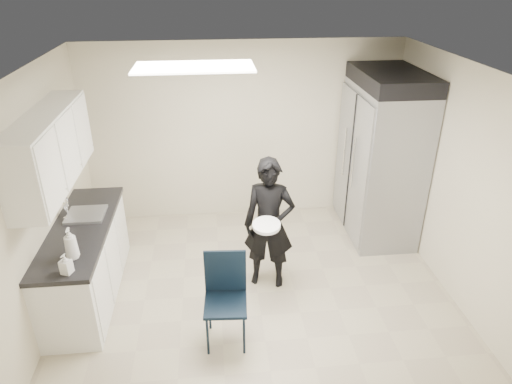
{
  "coord_description": "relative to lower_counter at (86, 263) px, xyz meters",
  "views": [
    {
      "loc": [
        -0.46,
        -4.27,
        3.5
      ],
      "look_at": [
        0.0,
        0.2,
        1.24
      ],
      "focal_mm": 32.0,
      "sensor_mm": 36.0,
      "label": 1
    }
  ],
  "objects": [
    {
      "name": "floor",
      "position": [
        1.95,
        -0.2,
        -0.43
      ],
      "size": [
        4.5,
        4.5,
        0.0
      ],
      "primitive_type": "plane",
      "color": "tan",
      "rests_on": "ground"
    },
    {
      "name": "ceiling",
      "position": [
        1.95,
        -0.2,
        2.17
      ],
      "size": [
        4.5,
        4.5,
        0.0
      ],
      "primitive_type": "plane",
      "rotation": [
        3.14,
        0.0,
        0.0
      ],
      "color": "silver",
      "rests_on": "back_wall"
    },
    {
      "name": "back_wall",
      "position": [
        1.95,
        1.8,
        0.87
      ],
      "size": [
        4.5,
        0.0,
        4.5
      ],
      "primitive_type": "plane",
      "rotation": [
        1.57,
        0.0,
        0.0
      ],
      "color": "beige",
      "rests_on": "floor"
    },
    {
      "name": "left_wall",
      "position": [
        -0.3,
        -0.2,
        0.87
      ],
      "size": [
        0.0,
        4.0,
        4.0
      ],
      "primitive_type": "plane",
      "rotation": [
        1.57,
        0.0,
        1.57
      ],
      "color": "beige",
      "rests_on": "floor"
    },
    {
      "name": "right_wall",
      "position": [
        4.2,
        -0.2,
        0.87
      ],
      "size": [
        0.0,
        4.0,
        4.0
      ],
      "primitive_type": "plane",
      "rotation": [
        1.57,
        0.0,
        -1.57
      ],
      "color": "beige",
      "rests_on": "floor"
    },
    {
      "name": "ceiling_panel",
      "position": [
        1.35,
        0.2,
        2.14
      ],
      "size": [
        1.2,
        0.6,
        0.02
      ],
      "primitive_type": "cube",
      "color": "white",
      "rests_on": "ceiling"
    },
    {
      "name": "lower_counter",
      "position": [
        0.0,
        0.0,
        0.0
      ],
      "size": [
        0.6,
        1.9,
        0.86
      ],
      "primitive_type": "cube",
      "color": "silver",
      "rests_on": "floor"
    },
    {
      "name": "countertop",
      "position": [
        0.0,
        0.0,
        0.46
      ],
      "size": [
        0.64,
        1.95,
        0.05
      ],
      "primitive_type": "cube",
      "color": "black",
      "rests_on": "lower_counter"
    },
    {
      "name": "sink",
      "position": [
        0.02,
        0.25,
        0.44
      ],
      "size": [
        0.42,
        0.4,
        0.14
      ],
      "primitive_type": "cube",
      "color": "gray",
      "rests_on": "countertop"
    },
    {
      "name": "faucet",
      "position": [
        -0.18,
        0.25,
        0.59
      ],
      "size": [
        0.02,
        0.02,
        0.24
      ],
      "primitive_type": "cylinder",
      "color": "silver",
      "rests_on": "countertop"
    },
    {
      "name": "upper_cabinets",
      "position": [
        -0.13,
        0.0,
        1.4
      ],
      "size": [
        0.35,
        1.8,
        0.75
      ],
      "primitive_type": "cube",
      "color": "silver",
      "rests_on": "left_wall"
    },
    {
      "name": "towel_dispenser",
      "position": [
        -0.19,
        1.15,
        1.19
      ],
      "size": [
        0.22,
        0.3,
        0.35
      ],
      "primitive_type": "cube",
      "color": "black",
      "rests_on": "left_wall"
    },
    {
      "name": "notice_sticker_left",
      "position": [
        -0.29,
        -0.1,
        0.79
      ],
      "size": [
        0.0,
        0.12,
        0.07
      ],
      "primitive_type": "cube",
      "color": "yellow",
      "rests_on": "left_wall"
    },
    {
      "name": "notice_sticker_right",
      "position": [
        -0.29,
        0.1,
        0.75
      ],
      "size": [
        0.0,
        0.12,
        0.07
      ],
      "primitive_type": "cube",
      "color": "yellow",
      "rests_on": "left_wall"
    },
    {
      "name": "commercial_fridge",
      "position": [
        3.78,
        1.07,
        0.62
      ],
      "size": [
        0.8,
        1.35,
        2.1
      ],
      "primitive_type": "cube",
      "color": "gray",
      "rests_on": "floor"
    },
    {
      "name": "fridge_compressor",
      "position": [
        3.78,
        1.07,
        1.77
      ],
      "size": [
        0.8,
        1.35,
        0.2
      ],
      "primitive_type": "cube",
      "color": "black",
      "rests_on": "commercial_fridge"
    },
    {
      "name": "folding_chair",
      "position": [
        1.55,
        -0.92,
        0.04
      ],
      "size": [
        0.45,
        0.45,
        0.95
      ],
      "primitive_type": "cube",
      "rotation": [
        0.0,
        0.0,
        -0.07
      ],
      "color": "black",
      "rests_on": "floor"
    },
    {
      "name": "man_tuxedo",
      "position": [
        2.11,
        0.02,
        0.37
      ],
      "size": [
        0.67,
        0.52,
        1.61
      ],
      "primitive_type": "imported",
      "rotation": [
        0.0,
        0.0,
        -0.24
      ],
      "color": "black",
      "rests_on": "floor"
    },
    {
      "name": "bucket_lid",
      "position": [
        2.04,
        -0.22,
        0.51
      ],
      "size": [
        0.37,
        0.37,
        0.04
      ],
      "primitive_type": "cylinder",
      "rotation": [
        0.0,
        0.0,
        -0.24
      ],
      "color": "white",
      "rests_on": "man_tuxedo"
    },
    {
      "name": "soap_bottle_a",
      "position": [
        0.09,
        -0.6,
        0.65
      ],
      "size": [
        0.13,
        0.13,
        0.33
      ],
      "primitive_type": "imported",
      "rotation": [
        0.0,
        0.0,
        0.03
      ],
      "color": "white",
      "rests_on": "countertop"
    },
    {
      "name": "soap_bottle_b",
      "position": [
        0.09,
        -0.84,
        0.58
      ],
      "size": [
        0.12,
        0.12,
        0.21
      ],
      "primitive_type": "imported",
      "rotation": [
        0.0,
        0.0,
        -0.35
      ],
      "color": "#B4B1BE",
      "rests_on": "countertop"
    }
  ]
}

